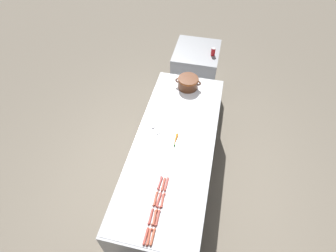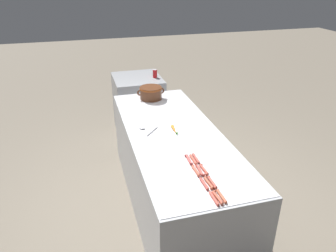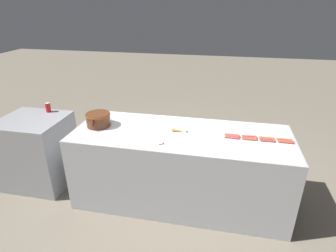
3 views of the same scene
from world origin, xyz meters
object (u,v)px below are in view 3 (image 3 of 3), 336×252
at_px(hot_dog_7, 233,136).
at_px(hot_dog_10, 249,136).
at_px(hot_dog_1, 268,141).
at_px(hot_dog_2, 250,139).
at_px(back_cabinet, 38,151).
at_px(hot_dog_8, 285,139).
at_px(hot_dog_4, 286,141).
at_px(soda_can, 48,107).
at_px(hot_dog_3, 232,138).
at_px(hot_dog_11, 232,135).
at_px(hot_dog_9, 267,138).
at_px(serving_spoon, 165,142).
at_px(hot_dog_0, 286,142).
at_px(bean_pot, 98,119).
at_px(hot_dog_6, 250,138).
at_px(hot_dog_5, 267,139).
at_px(carrot, 180,131).

distance_m(hot_dog_7, hot_dog_10, 0.18).
height_order(hot_dog_1, hot_dog_2, same).
height_order(back_cabinet, hot_dog_8, hot_dog_8).
bearing_deg(hot_dog_4, soda_can, 85.34).
distance_m(hot_dog_2, hot_dog_3, 0.18).
distance_m(hot_dog_8, hot_dog_11, 0.55).
height_order(hot_dog_9, serving_spoon, hot_dog_9).
xyz_separation_m(hot_dog_1, hot_dog_8, (0.07, -0.18, 0.00)).
bearing_deg(hot_dog_0, hot_dog_4, 2.37).
bearing_deg(hot_dog_8, hot_dog_9, 89.98).
bearing_deg(hot_dog_11, hot_dog_2, -110.79).
relative_size(hot_dog_8, bean_pot, 0.46).
distance_m(bean_pot, soda_can, 0.87).
relative_size(hot_dog_0, serving_spoon, 0.74).
distance_m(hot_dog_3, hot_dog_11, 0.07).
bearing_deg(hot_dog_2, soda_can, 83.88).
bearing_deg(hot_dog_2, hot_dog_3, 89.61).
xyz_separation_m(hot_dog_1, hot_dog_6, (0.04, 0.18, 0.00)).
distance_m(hot_dog_8, soda_can, 2.95).
bearing_deg(hot_dog_10, hot_dog_5, -100.03).
bearing_deg(hot_dog_1, hot_dog_6, 78.76).
distance_m(hot_dog_3, hot_dog_9, 0.37).
relative_size(hot_dog_10, bean_pot, 0.46).
height_order(serving_spoon, carrot, carrot).
height_order(hot_dog_4, hot_dog_7, same).
relative_size(hot_dog_6, hot_dog_11, 1.00).
distance_m(bean_pot, carrot, 0.98).
relative_size(hot_dog_0, hot_dog_5, 1.00).
bearing_deg(hot_dog_9, soda_can, 85.69).
bearing_deg(serving_spoon, hot_dog_3, -70.91).
bearing_deg(serving_spoon, back_cabinet, 81.91).
height_order(hot_dog_6, serving_spoon, hot_dog_6).
bearing_deg(serving_spoon, hot_dog_4, -77.55).
bearing_deg(back_cabinet, hot_dog_1, -90.23).
xyz_separation_m(hot_dog_5, serving_spoon, (-0.28, 1.06, -0.00)).
xyz_separation_m(hot_dog_1, hot_dog_3, (0.00, 0.37, 0.00)).
bearing_deg(hot_dog_8, hot_dog_2, 100.56).
relative_size(hot_dog_3, hot_dog_6, 1.00).
distance_m(hot_dog_4, serving_spoon, 1.28).
height_order(hot_dog_1, hot_dog_7, same).
distance_m(back_cabinet, hot_dog_9, 2.88).
relative_size(hot_dog_4, carrot, 0.92).
relative_size(back_cabinet, hot_dog_1, 5.56).
relative_size(hot_dog_3, hot_dog_9, 1.00).
distance_m(hot_dog_7, carrot, 0.59).
bearing_deg(hot_dog_6, serving_spoon, 107.41).
distance_m(hot_dog_4, bean_pot, 2.11).
height_order(hot_dog_1, hot_dog_4, same).
height_order(hot_dog_7, carrot, carrot).
xyz_separation_m(hot_dog_9, serving_spoon, (-0.31, 1.06, -0.00)).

